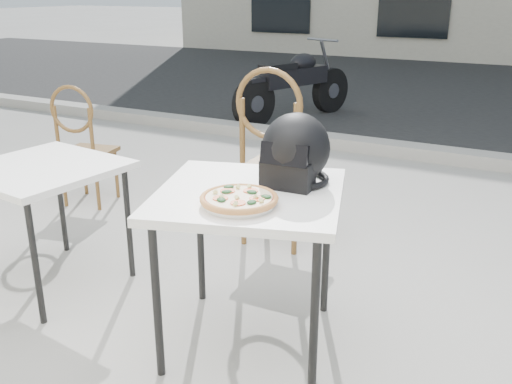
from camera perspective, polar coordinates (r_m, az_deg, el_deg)
The scene contains 11 objects.
ground at distance 3.26m, azimuth -1.49°, elevation -9.03°, with size 80.00×80.00×0.00m, color gray.
street_asphalt at distance 9.72m, azimuth 19.37°, elevation 9.37°, with size 30.00×8.00×0.00m, color black.
curb at distance 5.86m, azimuth 13.00°, elevation 4.32°, with size 30.00×0.25×0.12m, color gray.
cafe_table_main at distance 2.47m, azimuth -0.68°, elevation -1.34°, with size 0.98×0.98×0.75m.
plate at distance 2.28m, azimuth -1.70°, elevation -1.15°, with size 0.30×0.30×0.02m.
pizza at distance 2.27m, azimuth -1.70°, elevation -0.62°, with size 0.34×0.34×0.04m.
helmet at distance 2.52m, azimuth 3.91°, elevation 3.97°, with size 0.32×0.33×0.31m.
cafe_chair_main at distance 3.51m, azimuth 1.96°, elevation 4.36°, with size 0.45×0.45×1.14m.
cafe_table_side at distance 3.22m, azimuth -20.54°, elevation 1.45°, with size 0.81×0.81×0.69m.
cafe_chair_side at distance 4.41m, azimuth -17.05°, elevation 5.08°, with size 0.42×0.42×0.93m.
motorcycle at distance 7.20m, azimuth 3.91°, elevation 10.57°, with size 0.80×1.86×0.97m.
Camera 1 is at (1.40, -2.49, 1.57)m, focal length 40.00 mm.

